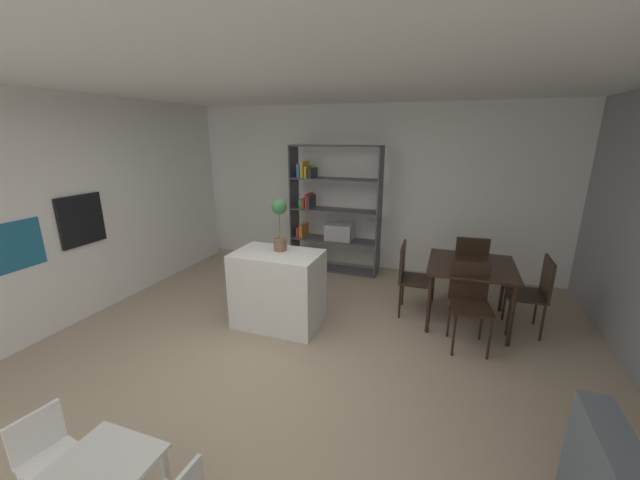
# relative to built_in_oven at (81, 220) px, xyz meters

# --- Properties ---
(ground_plane) EXTENTS (9.24, 9.24, 0.00)m
(ground_plane) POSITION_rel_built_in_oven_xyz_m (2.60, -0.19, -1.23)
(ground_plane) COLOR tan
(ceiling_slab) EXTENTS (6.72, 6.33, 0.06)m
(ceiling_slab) POSITION_rel_built_in_oven_xyz_m (2.60, -0.19, 1.48)
(ceiling_slab) COLOR white
(ceiling_slab) RESTS_ON ground_plane
(back_partition) EXTENTS (6.72, 0.06, 2.68)m
(back_partition) POSITION_rel_built_in_oven_xyz_m (2.60, 2.95, 0.11)
(back_partition) COLOR white
(back_partition) RESTS_ON ground_plane
(tall_cabinet_run_left) EXTENTS (0.68, 5.72, 2.68)m
(tall_cabinet_run_left) POSITION_rel_built_in_oven_xyz_m (-0.36, -0.19, 0.11)
(tall_cabinet_run_left) COLOR white
(tall_cabinet_run_left) RESTS_ON ground_plane
(built_in_oven) EXTENTS (0.06, 0.57, 0.60)m
(built_in_oven) POSITION_rel_built_in_oven_xyz_m (0.00, 0.00, 0.00)
(built_in_oven) COLOR black
(built_in_oven) RESTS_ON ground_plane
(kitchen_island) EXTENTS (1.00, 0.63, 0.91)m
(kitchen_island) POSITION_rel_built_in_oven_xyz_m (2.32, 0.54, -0.78)
(kitchen_island) COLOR white
(kitchen_island) RESTS_ON ground_plane
(potted_plant_on_island) EXTENTS (0.18, 0.18, 0.60)m
(potted_plant_on_island) POSITION_rel_built_in_oven_xyz_m (2.32, 0.63, 0.04)
(potted_plant_on_island) COLOR brown
(potted_plant_on_island) RESTS_ON kitchen_island
(open_bookshelf) EXTENTS (1.47, 0.37, 2.05)m
(open_bookshelf) POSITION_rel_built_in_oven_xyz_m (2.29, 2.55, -0.32)
(open_bookshelf) COLOR #4C4C51
(open_bookshelf) RESTS_ON ground_plane
(child_table) EXTENTS (0.53, 0.49, 0.46)m
(child_table) POSITION_rel_built_in_oven_xyz_m (2.46, -1.97, -0.85)
(child_table) COLOR silver
(child_table) RESTS_ON ground_plane
(child_chair_left) EXTENTS (0.35, 0.35, 0.61)m
(child_chair_left) POSITION_rel_built_in_oven_xyz_m (1.98, -1.96, -0.89)
(child_chair_left) COLOR white
(child_chair_left) RESTS_ON ground_plane
(dining_table) EXTENTS (0.97, 0.99, 0.74)m
(dining_table) POSITION_rel_built_in_oven_xyz_m (4.45, 1.37, -0.56)
(dining_table) COLOR black
(dining_table) RESTS_ON ground_plane
(dining_chair_window_side) EXTENTS (0.40, 0.45, 0.90)m
(dining_chair_window_side) POSITION_rel_built_in_oven_xyz_m (5.15, 1.37, -0.69)
(dining_chair_window_side) COLOR black
(dining_chair_window_side) RESTS_ON ground_plane
(dining_chair_far) EXTENTS (0.43, 0.44, 0.95)m
(dining_chair_far) POSITION_rel_built_in_oven_xyz_m (4.46, 1.89, -0.66)
(dining_chair_far) COLOR black
(dining_chair_far) RESTS_ON ground_plane
(dining_chair_near) EXTENTS (0.46, 0.49, 0.90)m
(dining_chair_near) POSITION_rel_built_in_oven_xyz_m (4.43, 0.85, -0.69)
(dining_chair_near) COLOR black
(dining_chair_near) RESTS_ON ground_plane
(dining_chair_island_side) EXTENTS (0.43, 0.46, 0.91)m
(dining_chair_island_side) POSITION_rel_built_in_oven_xyz_m (3.75, 1.37, -0.68)
(dining_chair_island_side) COLOR black
(dining_chair_island_side) RESTS_ON ground_plane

